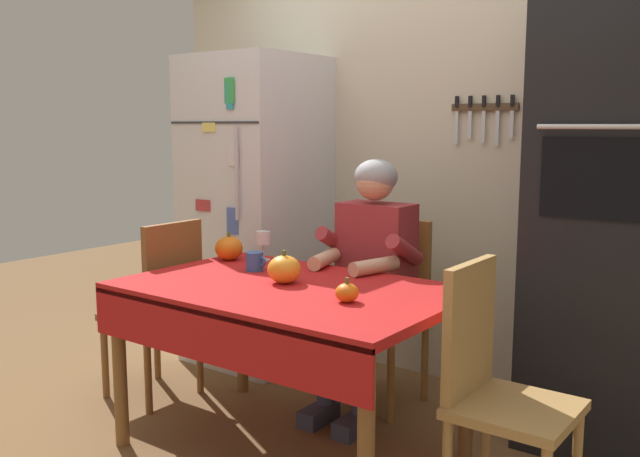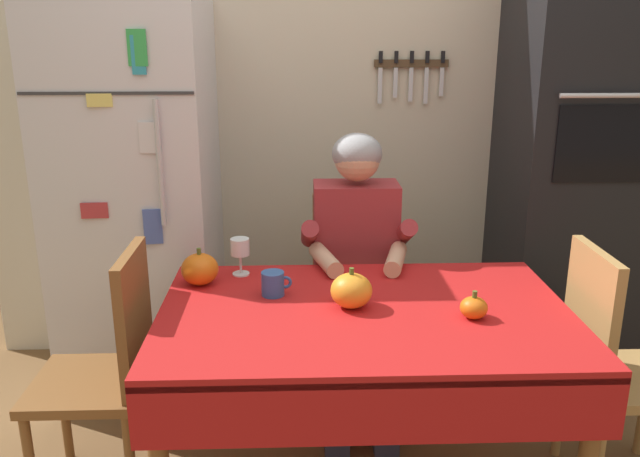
{
  "view_description": "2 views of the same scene",
  "coord_description": "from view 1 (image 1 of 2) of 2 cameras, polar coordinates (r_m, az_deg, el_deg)",
  "views": [
    {
      "loc": [
        1.79,
        -2.1,
        1.41
      ],
      "look_at": [
        0.06,
        0.24,
        0.97
      ],
      "focal_mm": 38.86,
      "sensor_mm": 36.0,
      "label": 1
    },
    {
      "loc": [
        -0.23,
        -1.94,
        1.65
      ],
      "look_at": [
        -0.15,
        0.27,
        0.98
      ],
      "focal_mm": 36.74,
      "sensor_mm": 36.0,
      "label": 2
    }
  ],
  "objects": [
    {
      "name": "pumpkin_medium",
      "position": [
        2.64,
        2.23,
        -5.29
      ],
      "size": [
        0.09,
        0.09,
        0.1
      ],
      "color": "orange",
      "rests_on": "dining_table"
    },
    {
      "name": "refrigerator",
      "position": [
        4.14,
        -5.29,
        1.46
      ],
      "size": [
        0.68,
        0.71,
        1.8
      ],
      "color": "silver",
      "rests_on": "ground"
    },
    {
      "name": "pumpkin_small",
      "position": [
        3.47,
        -7.52,
        -1.62
      ],
      "size": [
        0.14,
        0.14,
        0.14
      ],
      "color": "orange",
      "rests_on": "dining_table"
    },
    {
      "name": "wall_oven",
      "position": [
        3.2,
        22.95,
        1.46
      ],
      "size": [
        0.6,
        0.64,
        2.1
      ],
      "color": "black",
      "rests_on": "ground"
    },
    {
      "name": "pumpkin_large",
      "position": [
        2.95,
        -2.97,
        -3.37
      ],
      "size": [
        0.14,
        0.14,
        0.14
      ],
      "color": "orange",
      "rests_on": "dining_table"
    },
    {
      "name": "chair_left_side",
      "position": [
        3.63,
        -12.95,
        -5.96
      ],
      "size": [
        0.4,
        0.4,
        0.93
      ],
      "color": "brown",
      "rests_on": "ground"
    },
    {
      "name": "back_wall_assembly",
      "position": [
        3.86,
        9.82,
        6.82
      ],
      "size": [
        3.7,
        0.13,
        2.6
      ],
      "color": "beige",
      "rests_on": "ground"
    },
    {
      "name": "seated_person",
      "position": [
        3.36,
        4.01,
        -2.99
      ],
      "size": [
        0.47,
        0.55,
        1.25
      ],
      "color": "#38384C",
      "rests_on": "ground"
    },
    {
      "name": "coffee_mug",
      "position": [
        3.21,
        -5.38,
        -2.71
      ],
      "size": [
        0.11,
        0.08,
        0.09
      ],
      "color": "#2D569E",
      "rests_on": "dining_table"
    },
    {
      "name": "chair_right_side",
      "position": [
        2.56,
        14.16,
        -12.19
      ],
      "size": [
        0.4,
        0.4,
        0.93
      ],
      "color": "tan",
      "rests_on": "ground"
    },
    {
      "name": "chair_behind_person",
      "position": [
        3.57,
        5.62,
        -6.05
      ],
      "size": [
        0.4,
        0.4,
        0.93
      ],
      "color": "#9E6B33",
      "rests_on": "ground"
    },
    {
      "name": "wine_glass",
      "position": [
        3.44,
        -4.69,
        -0.91
      ],
      "size": [
        0.07,
        0.07,
        0.15
      ],
      "color": "white",
      "rests_on": "dining_table"
    },
    {
      "name": "dining_table",
      "position": [
        2.92,
        -2.85,
        -6.4
      ],
      "size": [
        1.4,
        0.9,
        0.74
      ],
      "color": "brown",
      "rests_on": "ground"
    }
  ]
}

